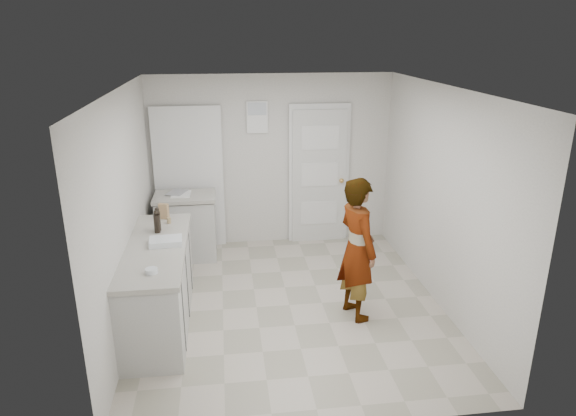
{
  "coord_description": "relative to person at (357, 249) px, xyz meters",
  "views": [
    {
      "loc": [
        -0.7,
        -5.28,
        3.05
      ],
      "look_at": [
        0.04,
        0.4,
        1.07
      ],
      "focal_mm": 32.0,
      "sensor_mm": 36.0,
      "label": 1
    }
  ],
  "objects": [
    {
      "name": "spice_jar",
      "position": [
        -2.07,
        0.75,
        0.15
      ],
      "size": [
        0.05,
        0.05,
        0.07
      ],
      "primitive_type": "cylinder",
      "color": "tan",
      "rests_on": "main_counter"
    },
    {
      "name": "ground",
      "position": [
        -0.71,
        0.29,
        -0.81
      ],
      "size": [
        4.0,
        4.0,
        0.0
      ],
      "primitive_type": "plane",
      "color": "#9C9783",
      "rests_on": "ground"
    },
    {
      "name": "main_counter",
      "position": [
        -2.16,
        0.09,
        -0.38
      ],
      "size": [
        0.64,
        1.96,
        0.93
      ],
      "color": "silver",
      "rests_on": "ground"
    },
    {
      "name": "room_shell",
      "position": [
        -0.88,
        2.25,
        0.22
      ],
      "size": [
        4.0,
        4.0,
        4.0
      ],
      "color": "beige",
      "rests_on": "ground"
    },
    {
      "name": "papers",
      "position": [
        -2.0,
        1.87,
        0.12
      ],
      "size": [
        0.26,
        0.33,
        0.01
      ],
      "primitive_type": "cube",
      "rotation": [
        0.0,
        0.0,
        -0.02
      ],
      "color": "white",
      "rests_on": "side_counter"
    },
    {
      "name": "side_counter",
      "position": [
        -1.96,
        1.84,
        -0.38
      ],
      "size": [
        0.84,
        0.61,
        0.93
      ],
      "color": "silver",
      "rests_on": "ground"
    },
    {
      "name": "cake_mix_box",
      "position": [
        -2.14,
        0.92,
        0.21
      ],
      "size": [
        0.12,
        0.09,
        0.19
      ],
      "primitive_type": "cube",
      "rotation": [
        0.0,
        0.0,
        -0.35
      ],
      "color": "#946F4A",
      "rests_on": "main_counter"
    },
    {
      "name": "oil_cruet_b",
      "position": [
        -2.16,
        0.53,
        0.25
      ],
      "size": [
        0.06,
        0.06,
        0.28
      ],
      "color": "black",
      "rests_on": "main_counter"
    },
    {
      "name": "person",
      "position": [
        0.0,
        0.0,
        0.0
      ],
      "size": [
        0.54,
        0.68,
        1.62
      ],
      "primitive_type": "imported",
      "rotation": [
        0.0,
        0.0,
        1.87
      ],
      "color": "silver",
      "rests_on": "ground"
    },
    {
      "name": "oil_cruet_a",
      "position": [
        -2.17,
        0.47,
        0.24
      ],
      "size": [
        0.07,
        0.07,
        0.26
      ],
      "color": "black",
      "rests_on": "main_counter"
    },
    {
      "name": "baking_dish",
      "position": [
        -2.05,
        0.13,
        0.14
      ],
      "size": [
        0.36,
        0.27,
        0.06
      ],
      "rotation": [
        0.0,
        0.0,
        0.08
      ],
      "color": "silver",
      "rests_on": "main_counter"
    },
    {
      "name": "egg_bowl",
      "position": [
        -2.11,
        -0.56,
        0.14
      ],
      "size": [
        0.12,
        0.12,
        0.04
      ],
      "color": "silver",
      "rests_on": "main_counter"
    }
  ]
}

